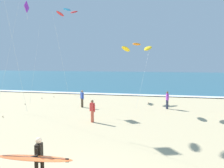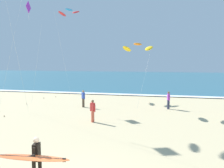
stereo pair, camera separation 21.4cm
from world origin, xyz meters
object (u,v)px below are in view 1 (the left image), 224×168
object	(u,v)px
kite_diamond_violet_mid	(27,11)
kite_arc_amber_high	(137,47)
bystander_blue_top	(82,99)
bystander_red_top	(92,111)
surfer_lead	(37,158)
bystander_purple_top	(167,100)
kite_arc_cobalt_outer	(67,12)

from	to	relation	value
kite_diamond_violet_mid	kite_arc_amber_high	xyz separation A→B (m)	(10.68, -0.62, -3.61)
kite_arc_amber_high	bystander_blue_top	xyz separation A→B (m)	(-5.03, 0.10, -4.66)
kite_diamond_violet_mid	bystander_red_top	bearing A→B (deg)	-33.47
kite_diamond_violet_mid	bystander_red_top	size ratio (longest dim) A/B	6.32
surfer_lead	kite_diamond_violet_mid	xyz separation A→B (m)	(-8.81, 13.91, 8.04)
bystander_purple_top	bystander_blue_top	size ratio (longest dim) A/B	1.00
surfer_lead	bystander_blue_top	distance (m)	13.76
kite_arc_cobalt_outer	bystander_purple_top	xyz separation A→B (m)	(12.22, -6.56, -9.54)
surfer_lead	kite_arc_amber_high	size ratio (longest dim) A/B	0.43
kite_arc_amber_high	kite_arc_cobalt_outer	world-z (taller)	kite_arc_cobalt_outer
kite_arc_cobalt_outer	surfer_lead	bearing A→B (deg)	-69.84
kite_diamond_violet_mid	bystander_red_top	xyz separation A→B (m)	(8.12, -5.37, -8.27)
kite_diamond_violet_mid	bystander_purple_top	size ratio (longest dim) A/B	6.32
kite_diamond_violet_mid	kite_arc_cobalt_outer	size ratio (longest dim) A/B	0.94
bystander_blue_top	bystander_red_top	bearing A→B (deg)	-62.99
bystander_purple_top	bystander_blue_top	world-z (taller)	same
surfer_lead	kite_arc_amber_high	distance (m)	14.13
kite_arc_cobalt_outer	kite_diamond_violet_mid	bearing A→B (deg)	-99.33
kite_diamond_violet_mid	bystander_purple_top	xyz separation A→B (m)	(13.37, 0.41, -8.27)
bystander_red_top	surfer_lead	bearing A→B (deg)	-85.41
kite_arc_cobalt_outer	bystander_purple_top	world-z (taller)	kite_arc_cobalt_outer
bystander_red_top	bystander_blue_top	xyz separation A→B (m)	(-2.48, 4.86, 0.00)
kite_diamond_violet_mid	kite_arc_amber_high	bearing A→B (deg)	-3.30
kite_arc_amber_high	bystander_blue_top	world-z (taller)	kite_arc_amber_high
bystander_blue_top	kite_arc_amber_high	bearing A→B (deg)	-1.15
kite_arc_amber_high	bystander_blue_top	bearing A→B (deg)	178.85
kite_diamond_violet_mid	bystander_purple_top	bearing A→B (deg)	1.74
surfer_lead	bystander_purple_top	world-z (taller)	surfer_lead
kite_arc_cobalt_outer	bystander_purple_top	size ratio (longest dim) A/B	6.76
bystander_blue_top	bystander_purple_top	bearing A→B (deg)	6.81
surfer_lead	bystander_purple_top	size ratio (longest dim) A/B	1.58
kite_arc_amber_high	kite_diamond_violet_mid	bearing A→B (deg)	176.70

